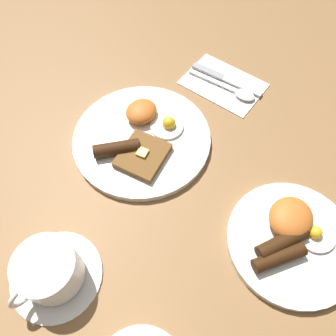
{
  "coord_description": "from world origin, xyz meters",
  "views": [
    {
      "loc": [
        0.28,
        0.3,
        0.57
      ],
      "look_at": [
        0.03,
        0.1,
        0.03
      ],
      "focal_mm": 35.0,
      "sensor_mm": 36.0,
      "label": 1
    }
  ],
  "objects_px": {
    "teacup_near": "(50,271)",
    "breakfast_plate_near": "(142,137)",
    "spoon": "(238,92)",
    "knife": "(222,78)",
    "breakfast_plate_far": "(292,237)"
  },
  "relations": [
    {
      "from": "breakfast_plate_near",
      "to": "spoon",
      "type": "xyz_separation_m",
      "value": [
        -0.24,
        0.08,
        -0.0
      ]
    },
    {
      "from": "teacup_near",
      "to": "knife",
      "type": "xyz_separation_m",
      "value": [
        -0.56,
        -0.05,
        -0.03
      ]
    },
    {
      "from": "breakfast_plate_far",
      "to": "knife",
      "type": "bearing_deg",
      "value": -128.43
    },
    {
      "from": "breakfast_plate_far",
      "to": "spoon",
      "type": "xyz_separation_m",
      "value": [
        -0.24,
        -0.27,
        -0.01
      ]
    },
    {
      "from": "knife",
      "to": "spoon",
      "type": "height_order",
      "value": "spoon"
    },
    {
      "from": "breakfast_plate_near",
      "to": "teacup_near",
      "type": "xyz_separation_m",
      "value": [
        0.3,
        0.08,
        0.02
      ]
    },
    {
      "from": "knife",
      "to": "spoon",
      "type": "distance_m",
      "value": 0.06
    },
    {
      "from": "teacup_near",
      "to": "spoon",
      "type": "bearing_deg",
      "value": 179.29
    },
    {
      "from": "teacup_near",
      "to": "breakfast_plate_near",
      "type": "bearing_deg",
      "value": -165.79
    },
    {
      "from": "knife",
      "to": "spoon",
      "type": "xyz_separation_m",
      "value": [
        0.02,
        0.05,
        0.0
      ]
    },
    {
      "from": "breakfast_plate_near",
      "to": "breakfast_plate_far",
      "type": "relative_size",
      "value": 1.26
    },
    {
      "from": "breakfast_plate_near",
      "to": "teacup_near",
      "type": "relative_size",
      "value": 1.88
    },
    {
      "from": "breakfast_plate_near",
      "to": "knife",
      "type": "relative_size",
      "value": 1.58
    },
    {
      "from": "teacup_near",
      "to": "knife",
      "type": "distance_m",
      "value": 0.56
    },
    {
      "from": "breakfast_plate_near",
      "to": "spoon",
      "type": "height_order",
      "value": "breakfast_plate_near"
    }
  ]
}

